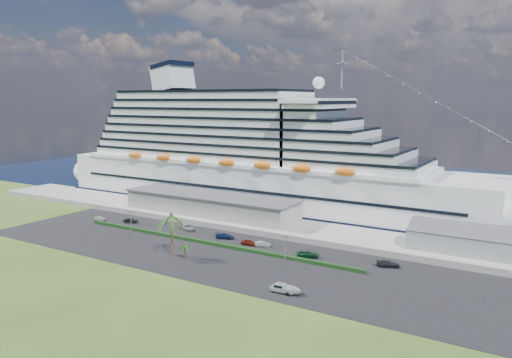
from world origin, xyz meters
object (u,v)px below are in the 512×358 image
Objects in this scene: pickup_truck at (282,288)px; boat_trailer at (291,288)px; cruise_ship at (257,161)px; parked_car_3 at (225,236)px.

pickup_truck reaches higher than boat_trailer.
cruise_ship reaches higher than pickup_truck.
cruise_ship is 33.80× the size of boat_trailer.
cruise_ship is 36.78× the size of parked_car_3.
cruise_ship is 46.34m from parked_car_3.
cruise_ship reaches higher than parked_car_3.
boat_trailer is at bearing -147.27° from parked_car_3.
boat_trailer reaches higher than parked_car_3.
pickup_truck is (32.59, -26.40, 0.24)m from parked_car_3.
parked_car_3 is at bearing -70.67° from cruise_ship.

